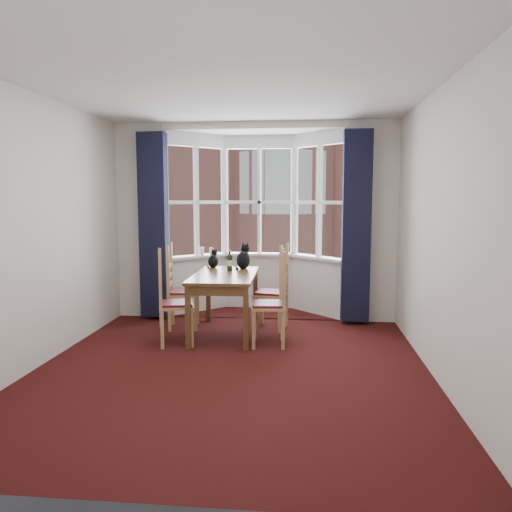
# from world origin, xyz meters

# --- Properties ---
(floor) EXTENTS (4.50, 4.50, 0.00)m
(floor) POSITION_xyz_m (0.00, 0.00, 0.00)
(floor) COLOR black
(floor) RESTS_ON ground
(ceiling) EXTENTS (4.50, 4.50, 0.00)m
(ceiling) POSITION_xyz_m (0.00, 0.00, 2.80)
(ceiling) COLOR white
(ceiling) RESTS_ON floor
(wall_left) EXTENTS (0.00, 4.50, 4.50)m
(wall_left) POSITION_xyz_m (-2.00, 0.00, 1.40)
(wall_left) COLOR silver
(wall_left) RESTS_ON floor
(wall_right) EXTENTS (0.00, 4.50, 4.50)m
(wall_right) POSITION_xyz_m (2.00, 0.00, 1.40)
(wall_right) COLOR silver
(wall_right) RESTS_ON floor
(wall_near) EXTENTS (4.00, 0.00, 4.00)m
(wall_near) POSITION_xyz_m (0.00, -2.25, 1.40)
(wall_near) COLOR silver
(wall_near) RESTS_ON floor
(wall_back_pier_left) EXTENTS (0.70, 0.12, 2.80)m
(wall_back_pier_left) POSITION_xyz_m (-1.65, 2.25, 1.40)
(wall_back_pier_left) COLOR silver
(wall_back_pier_left) RESTS_ON floor
(wall_back_pier_right) EXTENTS (0.70, 0.12, 2.80)m
(wall_back_pier_right) POSITION_xyz_m (1.65, 2.25, 1.40)
(wall_back_pier_right) COLOR silver
(wall_back_pier_right) RESTS_ON floor
(bay_window) EXTENTS (2.76, 0.94, 2.80)m
(bay_window) POSITION_xyz_m (0.00, 2.75, 1.40)
(bay_window) COLOR white
(bay_window) RESTS_ON floor
(curtain_left) EXTENTS (0.38, 0.22, 2.60)m
(curtain_left) POSITION_xyz_m (-1.42, 2.07, 1.35)
(curtain_left) COLOR black
(curtain_left) RESTS_ON floor
(curtain_right) EXTENTS (0.38, 0.22, 2.60)m
(curtain_right) POSITION_xyz_m (1.42, 2.07, 1.35)
(curtain_right) COLOR black
(curtain_right) RESTS_ON floor
(dining_table) EXTENTS (0.80, 1.46, 0.78)m
(dining_table) POSITION_xyz_m (-0.28, 1.35, 0.69)
(dining_table) COLOR brown
(dining_table) RESTS_ON floor
(chair_left_near) EXTENTS (0.50, 0.52, 0.92)m
(chair_left_near) POSITION_xyz_m (-0.88, 0.83, 0.47)
(chair_left_near) COLOR tan
(chair_left_near) RESTS_ON floor
(chair_left_far) EXTENTS (0.46, 0.48, 0.92)m
(chair_left_far) POSITION_xyz_m (-0.97, 1.58, 0.47)
(chair_left_far) COLOR tan
(chair_left_far) RESTS_ON floor
(chair_right_near) EXTENTS (0.43, 0.45, 0.92)m
(chair_right_near) POSITION_xyz_m (0.40, 0.94, 0.47)
(chair_right_near) COLOR tan
(chair_right_near) RESTS_ON floor
(chair_right_far) EXTENTS (0.47, 0.49, 0.92)m
(chair_right_far) POSITION_xyz_m (0.37, 1.66, 0.47)
(chair_right_far) COLOR tan
(chair_right_far) RESTS_ON floor
(cat_left) EXTENTS (0.15, 0.21, 0.27)m
(cat_left) POSITION_xyz_m (-0.53, 1.90, 0.88)
(cat_left) COLOR black
(cat_left) RESTS_ON dining_table
(cat_right) EXTENTS (0.23, 0.29, 0.36)m
(cat_right) POSITION_xyz_m (-0.11, 1.86, 0.92)
(cat_right) COLOR black
(cat_right) RESTS_ON dining_table
(wine_bottle) EXTENTS (0.07, 0.07, 0.28)m
(wine_bottle) POSITION_xyz_m (-0.26, 1.62, 0.90)
(wine_bottle) COLOR black
(wine_bottle) RESTS_ON dining_table
(candle_tall) EXTENTS (0.06, 0.06, 0.13)m
(candle_tall) POSITION_xyz_m (-0.84, 2.60, 0.93)
(candle_tall) COLOR white
(candle_tall) RESTS_ON bay_window
(candle_short) EXTENTS (0.06, 0.06, 0.11)m
(candle_short) POSITION_xyz_m (-0.70, 2.63, 0.93)
(candle_short) COLOR white
(candle_short) RESTS_ON bay_window
(street) EXTENTS (80.00, 80.00, 0.00)m
(street) POSITION_xyz_m (0.00, 32.25, -6.00)
(street) COLOR #333335
(street) RESTS_ON ground
(tenement_building) EXTENTS (18.40, 7.80, 15.20)m
(tenement_building) POSITION_xyz_m (0.00, 14.01, 1.60)
(tenement_building) COLOR #965B4D
(tenement_building) RESTS_ON street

